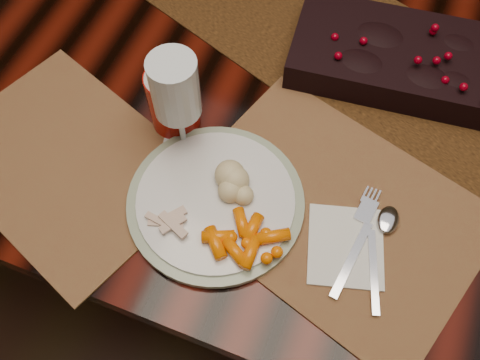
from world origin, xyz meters
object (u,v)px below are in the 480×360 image
at_px(dining_table, 293,179).
at_px(dinner_plate, 216,201).
at_px(turkey_shreds, 168,216).
at_px(placemat_main, 333,210).
at_px(red_cup, 173,100).
at_px(baby_carrots, 249,234).
at_px(napkin, 346,246).
at_px(centerpiece, 401,55).
at_px(wine_glass, 178,108).
at_px(mashed_potatoes, 242,185).

xyz_separation_m(dining_table, dinner_plate, (-0.06, -0.30, 0.39)).
distance_m(dinner_plate, turkey_shreds, 0.08).
relative_size(placemat_main, turkey_shreds, 7.23).
height_order(dining_table, red_cup, red_cup).
relative_size(dining_table, baby_carrots, 17.88).
bearing_deg(napkin, centerpiece, 75.77).
distance_m(centerpiece, turkey_shreds, 0.50).
distance_m(centerpiece, baby_carrots, 0.43).
height_order(baby_carrots, wine_glass, wine_glass).
bearing_deg(red_cup, napkin, -19.70).
bearing_deg(dining_table, dinner_plate, -102.15).
height_order(centerpiece, wine_glass, wine_glass).
bearing_deg(baby_carrots, placemat_main, 42.66).
bearing_deg(centerpiece, turkey_shreds, -120.79).
distance_m(placemat_main, wine_glass, 0.29).
relative_size(napkin, red_cup, 1.15).
xyz_separation_m(baby_carrots, mashed_potatoes, (-0.04, 0.07, 0.01)).
relative_size(dining_table, dinner_plate, 6.47).
bearing_deg(napkin, turkey_shreds, 177.07).
bearing_deg(placemat_main, turkey_shreds, -136.22).
bearing_deg(napkin, dining_table, 100.82).
bearing_deg(mashed_potatoes, dinner_plate, -142.90).
bearing_deg(napkin, mashed_potatoes, 157.31).
distance_m(dining_table, centerpiece, 0.44).
height_order(dinner_plate, baby_carrots, baby_carrots).
height_order(placemat_main, mashed_potatoes, mashed_potatoes).
bearing_deg(mashed_potatoes, red_cup, 148.21).
distance_m(centerpiece, red_cup, 0.41).
xyz_separation_m(napkin, red_cup, (-0.33, 0.12, 0.05)).
xyz_separation_m(baby_carrots, red_cup, (-0.20, 0.16, 0.03)).
distance_m(dining_table, dinner_plate, 0.49).
relative_size(placemat_main, wine_glass, 2.21).
distance_m(centerpiece, placemat_main, 0.32).
xyz_separation_m(dining_table, red_cup, (-0.19, -0.17, 0.44)).
height_order(placemat_main, red_cup, red_cup).
xyz_separation_m(placemat_main, red_cup, (-0.30, 0.07, 0.06)).
relative_size(dining_table, turkey_shreds, 29.10).
distance_m(dining_table, turkey_shreds, 0.55).
height_order(dining_table, baby_carrots, baby_carrots).
bearing_deg(centerpiece, dinner_plate, -118.43).
relative_size(dinner_plate, turkey_shreds, 4.50).
bearing_deg(wine_glass, napkin, -15.11).
bearing_deg(placemat_main, dining_table, 132.45).
height_order(turkey_shreds, napkin, turkey_shreds).
distance_m(placemat_main, dinner_plate, 0.18).
bearing_deg(napkin, red_cup, 144.67).
relative_size(dining_table, centerpiece, 4.72).
xyz_separation_m(centerpiece, baby_carrots, (-0.13, -0.41, -0.01)).
distance_m(baby_carrots, mashed_potatoes, 0.08).
bearing_deg(mashed_potatoes, turkey_shreds, -137.02).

